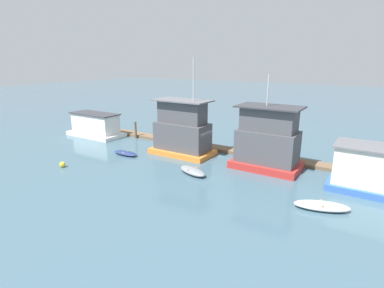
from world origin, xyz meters
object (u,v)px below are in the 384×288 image
dinghy_grey (193,171)px  dinghy_white (322,206)px  dinghy_navy (126,153)px  houseboat_blue (383,171)px  mooring_post_far_right (186,141)px  buoy_yellow (63,164)px  houseboat_white (95,125)px  mooring_post_centre (136,130)px  houseboat_orange (182,131)px  houseboat_red (268,141)px  mooring_post_near_left (206,143)px

dinghy_grey → dinghy_white: dinghy_grey is taller
dinghy_navy → dinghy_white: dinghy_white is taller
houseboat_blue → mooring_post_far_right: (-17.50, 2.14, -0.92)m
buoy_yellow → houseboat_white: bearing=125.3°
mooring_post_centre → buoy_yellow: bearing=-81.8°
houseboat_orange → houseboat_blue: size_ratio=1.38×
dinghy_white → mooring_post_centre: mooring_post_centre is taller
houseboat_orange → houseboat_white: bearing=178.2°
houseboat_red → mooring_post_near_left: 7.12m
houseboat_orange → mooring_post_near_left: bearing=55.3°
houseboat_white → houseboat_red: (21.20, 0.10, 1.09)m
dinghy_grey → mooring_post_far_right: bearing=127.1°
houseboat_white → mooring_post_centre: houseboat_white is taller
houseboat_blue → buoy_yellow: 24.68m
houseboat_white → dinghy_white: bearing=-11.2°
houseboat_orange → dinghy_navy: size_ratio=3.24×
houseboat_orange → buoy_yellow: size_ratio=18.57×
houseboat_red → mooring_post_centre: houseboat_red is taller
houseboat_white → houseboat_blue: bearing=-0.8°
dinghy_grey → buoy_yellow: bearing=-155.6°
mooring_post_centre → mooring_post_far_right: bearing=0.0°
mooring_post_near_left → buoy_yellow: 13.46m
houseboat_white → buoy_yellow: size_ratio=14.28×
houseboat_orange → mooring_post_centre: bearing=165.2°
houseboat_red → dinghy_navy: 13.39m
houseboat_orange → mooring_post_near_left: (1.47, 2.13, -1.44)m
mooring_post_centre → dinghy_white: bearing=-17.8°
houseboat_white → houseboat_blue: 29.52m
dinghy_grey → mooring_post_far_right: (-4.67, 6.17, 0.38)m
dinghy_navy → dinghy_grey: dinghy_grey is taller
dinghy_navy → mooring_post_near_left: 8.02m
mooring_post_far_right → dinghy_white: bearing=-25.6°
dinghy_white → mooring_post_centre: (-21.70, 6.98, 0.74)m
houseboat_white → dinghy_white: size_ratio=2.03×
houseboat_red → dinghy_grey: (-4.51, -4.56, -2.11)m
houseboat_white → mooring_post_far_right: (12.02, 1.72, -0.64)m
dinghy_white → mooring_post_far_right: bearing=154.4°
mooring_post_near_left → mooring_post_centre: 9.55m
dinghy_navy → mooring_post_far_right: mooring_post_far_right is taller
houseboat_blue → mooring_post_near_left: bearing=171.9°
dinghy_grey → mooring_post_far_right: 7.75m
mooring_post_far_right → buoy_yellow: mooring_post_far_right is taller
houseboat_white → dinghy_grey: (16.69, -4.45, -1.03)m
mooring_post_far_right → mooring_post_centre: size_ratio=0.64×
houseboat_orange → houseboat_red: (8.25, 0.51, 0.07)m
dinghy_grey → mooring_post_near_left: bearing=110.2°
mooring_post_near_left → mooring_post_far_right: (-2.41, 0.00, -0.22)m
mooring_post_centre → buoy_yellow: (1.57, -10.82, -0.74)m
houseboat_blue → mooring_post_near_left: size_ratio=3.87×
mooring_post_far_right → houseboat_red: bearing=-10.0°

